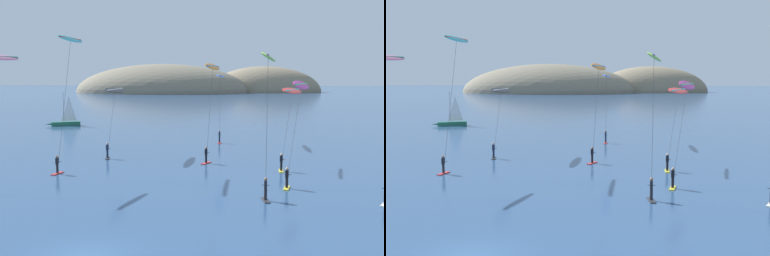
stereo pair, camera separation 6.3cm
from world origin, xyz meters
The scene contains 9 objects.
headland_island centered at (-12.44, 195.44, 0.00)m, with size 111.10×45.85×25.48m.
sailboat_near centered at (-21.69, 57.51, 0.64)m, with size 5.84×3.17×5.70m.
kitesurfer_lime centered at (9.77, 13.73, 9.44)m, with size 1.58×5.66×10.68m.
kitesurfer_red centered at (12.96, 25.86, 6.90)m, with size 3.40×7.65×7.69m.
kitesurfer_blue centered at (5.49, 41.38, 7.98)m, with size 1.20×5.95×8.90m.
kitesurfer_orange centered at (5.03, 27.76, 8.82)m, with size 2.06×5.72×10.14m.
kitesurfer_black centered at (-5.95, 30.45, 6.75)m, with size 1.87×6.98×7.52m.
kitesurfer_cyan centered at (-8.43, 23.19, 11.33)m, with size 1.30×7.86×12.73m.
kitesurfer_magenta centered at (12.88, 19.41, 7.31)m, with size 3.15×7.52×8.49m.
Camera 2 is at (7.37, -22.11, 9.18)m, focal length 45.00 mm.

